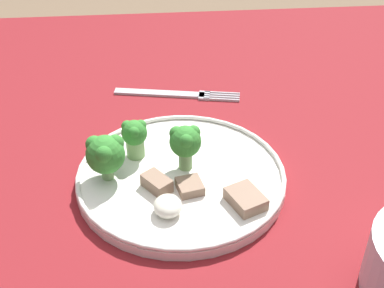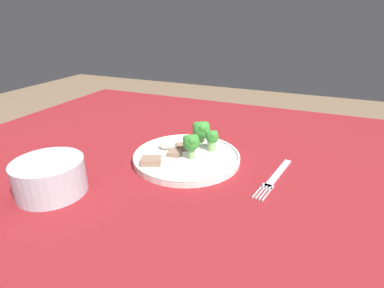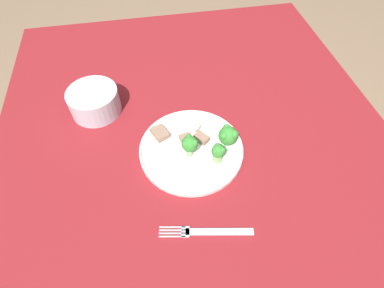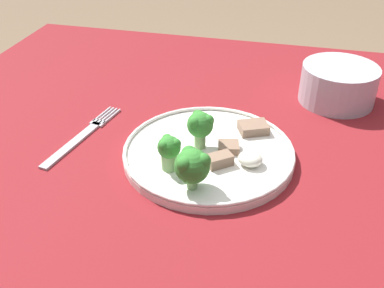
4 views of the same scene
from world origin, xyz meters
TOP-DOWN VIEW (x-y plane):
  - ground_plane at (0.00, 0.00)m, footprint 8.00×8.00m
  - table at (0.00, 0.00)m, footprint 1.22×1.05m
  - dinner_plate at (-0.06, 0.02)m, footprint 0.26×0.26m
  - fork at (-0.27, 0.03)m, footprint 0.06×0.20m
  - cream_bowl at (0.13, 0.26)m, footprint 0.14×0.14m
  - broccoli_floret_near_rim_left at (-0.07, 0.03)m, footprint 0.04×0.04m
  - broccoli_floret_center_left at (-0.06, -0.07)m, footprint 0.05×0.05m
  - broccoli_floret_back_left at (-0.10, -0.04)m, footprint 0.03×0.03m
  - meat_slice_front_slice at (-0.04, -0.01)m, footprint 0.04×0.04m
  - meat_slice_middle_slice at (0.00, 0.09)m, footprint 0.06×0.05m
  - meat_slice_rear_slice at (-0.03, 0.03)m, footprint 0.04×0.04m
  - sauce_dollop at (0.01, 0.00)m, footprint 0.04×0.03m

SIDE VIEW (x-z plane):
  - ground_plane at x=0.00m, z-range 0.00..0.00m
  - table at x=0.00m, z-range 0.28..1.04m
  - fork at x=-0.27m, z-range 0.76..0.76m
  - dinner_plate at x=-0.06m, z-range 0.76..0.78m
  - meat_slice_rear_slice at x=-0.03m, z-range 0.77..0.78m
  - meat_slice_middle_slice at x=0.00m, z-range 0.77..0.79m
  - meat_slice_front_slice at x=-0.04m, z-range 0.77..0.79m
  - sauce_dollop at x=0.01m, z-range 0.77..0.79m
  - cream_bowl at x=0.13m, z-range 0.76..0.83m
  - broccoli_floret_back_left at x=-0.10m, z-range 0.78..0.83m
  - broccoli_floret_center_left at x=-0.06m, z-range 0.78..0.84m
  - broccoli_floret_near_rim_left at x=-0.07m, z-range 0.78..0.84m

